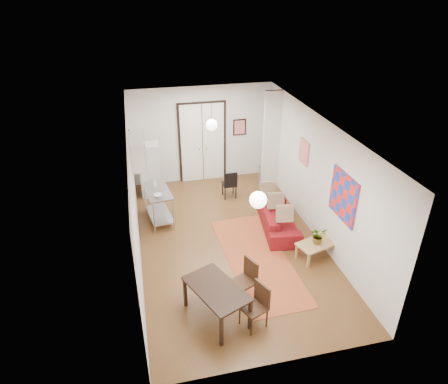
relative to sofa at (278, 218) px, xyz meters
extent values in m
plane|color=brown|center=(-1.33, -0.31, -0.29)|extent=(7.00, 7.00, 0.00)
cube|color=white|center=(-1.33, -0.31, 2.61)|extent=(4.20, 7.00, 0.02)
cube|color=silver|center=(-1.33, 3.19, 1.16)|extent=(4.20, 0.02, 2.90)
cube|color=silver|center=(-1.33, -3.81, 1.16)|extent=(4.20, 0.02, 2.90)
cube|color=silver|center=(-3.43, -0.31, 1.16)|extent=(0.02, 7.00, 2.90)
cube|color=silver|center=(0.77, -0.31, 1.16)|extent=(0.02, 7.00, 2.90)
cube|color=white|center=(-1.33, 3.15, 0.91)|extent=(1.44, 0.06, 2.50)
cube|color=silver|center=(0.52, 2.24, 1.16)|extent=(0.50, 0.10, 2.90)
cube|color=silver|center=(-3.25, 1.19, 1.61)|extent=(0.35, 1.00, 0.70)
cube|color=red|center=(0.75, -1.56, 1.36)|extent=(0.05, 1.00, 1.00)
cube|color=beige|center=(0.75, 0.49, 1.51)|extent=(0.05, 0.50, 0.60)
cube|color=red|center=(-0.18, 3.16, 1.31)|extent=(0.40, 0.03, 0.50)
cube|color=#A37744|center=(-3.40, 1.69, 1.66)|extent=(0.03, 0.44, 0.54)
sphere|color=white|center=(-1.33, 1.69, 1.96)|extent=(0.30, 0.30, 0.30)
cylinder|color=black|center=(-1.33, 1.69, 2.36)|extent=(0.01, 0.01, 0.50)
sphere|color=white|center=(-1.33, -2.31, 1.96)|extent=(0.30, 0.30, 0.30)
cylinder|color=black|center=(-1.33, -2.31, 2.36)|extent=(0.01, 0.01, 0.50)
cube|color=#AE4C2B|center=(-0.88, -1.09, -0.28)|extent=(1.43, 3.54, 0.01)
imported|color=maroon|center=(0.00, 0.00, 0.00)|extent=(2.06, 1.04, 0.58)
cube|color=tan|center=(0.42, -1.33, 0.09)|extent=(0.99, 0.73, 0.04)
cube|color=tan|center=(0.03, -1.53, -0.11)|extent=(0.06, 0.06, 0.35)
cube|color=tan|center=(0.81, -1.53, -0.11)|extent=(0.06, 0.06, 0.35)
cube|color=tan|center=(0.03, -1.14, -0.11)|extent=(0.06, 0.06, 0.35)
cube|color=tan|center=(0.81, -1.14, -0.11)|extent=(0.06, 0.06, 0.35)
imported|color=#2E672E|center=(0.42, -1.33, 0.30)|extent=(0.39, 0.42, 0.38)
cube|color=#A4A7A9|center=(-2.86, 1.04, 0.56)|extent=(0.72, 1.20, 0.04)
cube|color=#A4A7A9|center=(-2.86, 1.04, -0.12)|extent=(0.67, 1.16, 0.03)
cylinder|color=#A4A7A9|center=(-3.11, 0.51, 0.14)|extent=(0.04, 0.04, 0.85)
cylinder|color=#A4A7A9|center=(-2.62, 0.51, 0.14)|extent=(0.04, 0.04, 0.85)
cylinder|color=#A4A7A9|center=(-3.11, 1.57, 0.14)|extent=(0.04, 0.04, 0.85)
cylinder|color=#A4A7A9|center=(-2.62, 1.57, 0.14)|extent=(0.04, 0.04, 0.85)
imported|color=silver|center=(-2.86, 0.74, 0.61)|extent=(0.25, 0.25, 0.05)
imported|color=#558CB8|center=(-2.91, 1.29, 0.67)|extent=(0.10, 0.10, 0.18)
cube|color=silver|center=(-2.96, 2.52, 0.49)|extent=(0.58, 0.58, 1.56)
cube|color=black|center=(-2.13, -2.58, 0.39)|extent=(1.16, 1.44, 0.04)
cube|color=black|center=(-2.44, -3.17, 0.04)|extent=(0.07, 0.07, 0.65)
cube|color=black|center=(-1.81, -3.17, 0.04)|extent=(0.07, 0.07, 0.65)
cube|color=black|center=(-2.44, -2.00, 0.04)|extent=(0.07, 0.07, 0.65)
cube|color=black|center=(-1.81, -2.00, 0.04)|extent=(0.07, 0.07, 0.65)
cube|color=#341C10|center=(-1.53, -2.23, 0.13)|extent=(0.54, 0.53, 0.04)
cube|color=#341C10|center=(-1.53, -2.05, 0.36)|extent=(0.19, 0.38, 0.43)
cylinder|color=#341C10|center=(-1.70, -2.41, -0.08)|extent=(0.03, 0.03, 0.41)
cylinder|color=#341C10|center=(-1.36, -2.41, -0.08)|extent=(0.03, 0.03, 0.41)
cylinder|color=#341C10|center=(-1.70, -2.06, -0.08)|extent=(0.03, 0.03, 0.41)
cylinder|color=#341C10|center=(-1.36, -2.06, -0.08)|extent=(0.03, 0.03, 0.41)
cube|color=#341C10|center=(-1.53, -2.93, 0.13)|extent=(0.54, 0.53, 0.04)
cube|color=#341C10|center=(-1.53, -2.75, 0.36)|extent=(0.19, 0.38, 0.43)
cylinder|color=#341C10|center=(-1.70, -3.11, -0.08)|extent=(0.03, 0.03, 0.41)
cylinder|color=#341C10|center=(-1.36, -3.11, -0.08)|extent=(0.03, 0.03, 0.41)
cylinder|color=#341C10|center=(-1.70, -2.76, -0.08)|extent=(0.03, 0.03, 0.41)
cylinder|color=#341C10|center=(-1.36, -2.76, -0.08)|extent=(0.03, 0.03, 0.41)
cube|color=black|center=(-0.81, 1.85, 0.12)|extent=(0.38, 0.38, 0.04)
cube|color=black|center=(-0.81, 2.02, 0.34)|extent=(0.38, 0.04, 0.40)
cylinder|color=black|center=(-0.97, 1.69, -0.09)|extent=(0.03, 0.03, 0.40)
cylinder|color=black|center=(-0.65, 1.69, -0.09)|extent=(0.03, 0.03, 0.40)
cylinder|color=black|center=(-0.97, 2.01, -0.09)|extent=(0.03, 0.03, 0.40)
cylinder|color=black|center=(-0.65, 2.01, -0.09)|extent=(0.03, 0.03, 0.40)
camera|label=1|loc=(-3.22, -7.93, 5.30)|focal=32.00mm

